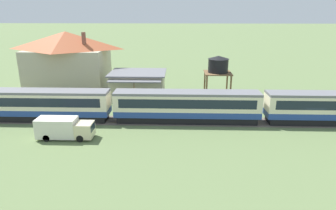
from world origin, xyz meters
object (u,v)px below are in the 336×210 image
station_house_terracotta_roof (68,60)px  delivery_truck_cream (64,128)px  station_building (138,85)px  passenger_train (189,105)px  water_tower (218,66)px

station_house_terracotta_roof → delivery_truck_cream: bearing=-72.3°
station_building → station_house_terracotta_roof: (-13.47, 5.21, 3.22)m
passenger_train → delivery_truck_cream: 15.70m
passenger_train → delivery_truck_cream: size_ratio=15.37×
delivery_truck_cream → water_tower: bearing=40.3°
passenger_train → water_tower: bearing=64.7°
water_tower → passenger_train: bearing=-115.3°
station_house_terracotta_roof → water_tower: station_house_terracotta_roof is taller
passenger_train → station_house_terracotta_roof: station_house_terracotta_roof is taller
passenger_train → delivery_truck_cream: passenger_train is taller
water_tower → delivery_truck_cream: size_ratio=1.13×
station_house_terracotta_roof → delivery_truck_cream: station_house_terracotta_roof is taller
station_building → water_tower: water_tower is taller
station_building → water_tower: bearing=-2.0°
passenger_train → water_tower: 12.10m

